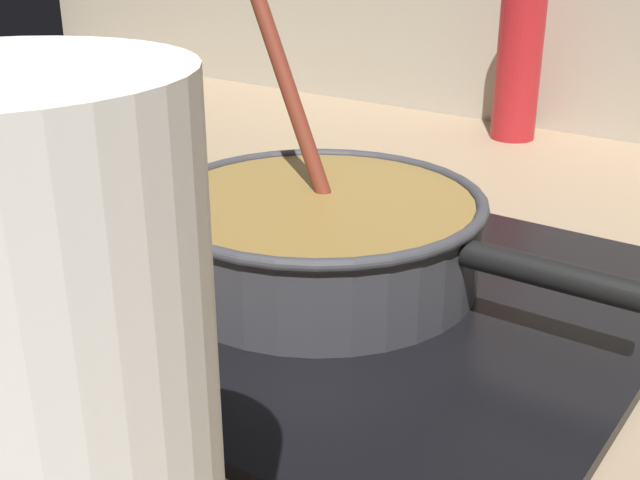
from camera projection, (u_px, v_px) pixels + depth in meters
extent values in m
cube|color=#9E8466|center=(251.00, 380.00, 0.62)|extent=(2.40, 1.60, 0.04)
cube|color=black|center=(320.00, 285.00, 0.72)|extent=(0.56, 0.48, 0.01)
torus|color=#592D0C|center=(320.00, 275.00, 0.71)|extent=(0.16, 0.16, 0.01)
cylinder|color=#262628|center=(165.00, 229.00, 0.82)|extent=(0.12, 0.12, 0.01)
cylinder|color=#38383D|center=(320.00, 240.00, 0.70)|extent=(0.27, 0.27, 0.07)
cylinder|color=olive|center=(320.00, 236.00, 0.70)|extent=(0.26, 0.26, 0.07)
torus|color=#38383D|center=(320.00, 200.00, 0.69)|extent=(0.28, 0.28, 0.01)
cylinder|color=black|center=(556.00, 276.00, 0.58)|extent=(0.14, 0.02, 0.02)
cylinder|color=#E5CC7A|center=(361.00, 194.00, 0.73)|extent=(0.03, 0.03, 0.01)
cylinder|color=#EDD88C|center=(319.00, 214.00, 0.68)|extent=(0.03, 0.03, 0.01)
cylinder|color=#E5CC7A|center=(248.00, 222.00, 0.67)|extent=(0.03, 0.03, 0.01)
cylinder|color=#E5CC7A|center=(391.00, 225.00, 0.66)|extent=(0.04, 0.04, 0.01)
cylinder|color=beige|center=(299.00, 187.00, 0.75)|extent=(0.03, 0.03, 0.01)
cylinder|color=#E5CC7A|center=(228.00, 186.00, 0.75)|extent=(0.03, 0.03, 0.01)
cylinder|color=#E5CC7A|center=(285.00, 233.00, 0.64)|extent=(0.03, 0.03, 0.01)
cylinder|color=maroon|center=(281.00, 67.00, 0.70)|extent=(0.13, 0.04, 0.24)
cube|color=brown|center=(329.00, 211.00, 0.70)|extent=(0.05, 0.03, 0.01)
cylinder|color=red|center=(519.00, 65.00, 1.15)|extent=(0.06, 0.06, 0.21)
cylinder|color=white|center=(47.00, 454.00, 0.29)|extent=(0.12, 0.12, 0.27)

